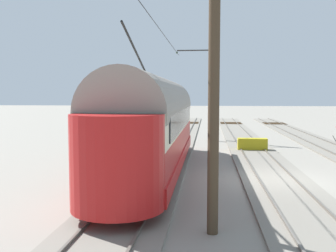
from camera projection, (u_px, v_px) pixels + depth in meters
The scene contains 7 objects.
ground_plane at pixel (276, 181), 15.35m from camera, with size 220.00×220.00×0.00m, color gray.
track_adjacent_siding at pixel (274, 178), 15.66m from camera, with size 2.80×80.00×0.18m.
track_third_siding at pixel (151, 175), 16.20m from camera, with size 2.80×80.00×0.18m.
vintage_streetcar at pixel (154, 123), 16.79m from camera, with size 2.65×16.07×5.36m.
catenary_pole_foreground at pixel (209, 91), 28.67m from camera, with size 2.75×0.28×7.26m.
catenary_pole_mid_near at pixel (211, 82), 9.23m from camera, with size 2.75×0.28×7.26m.
track_end_bumper at pixel (252, 145), 23.55m from camera, with size 1.80×0.60×0.80m, color #B2A519.
Camera 1 is at (2.76, 15.50, 3.47)m, focal length 40.47 mm.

